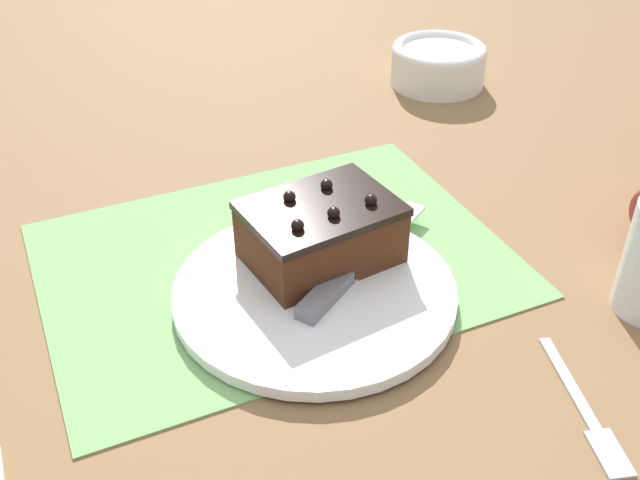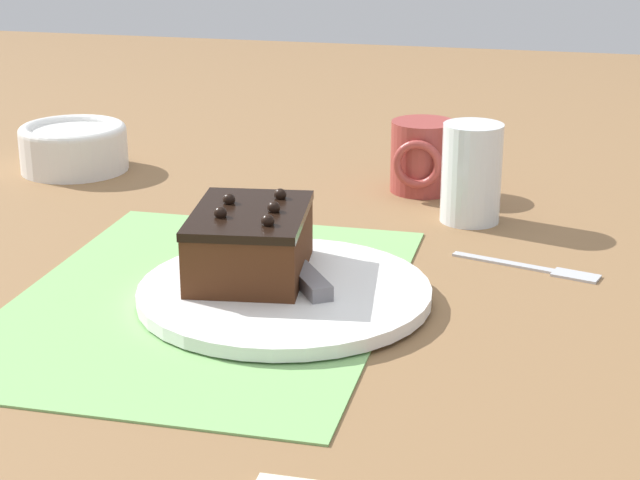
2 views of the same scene
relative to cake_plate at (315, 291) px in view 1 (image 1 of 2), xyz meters
name	(u,v)px [view 1 (image 1 of 2)]	position (x,y,z in m)	size (l,w,h in m)	color
ground_plane	(275,261)	(0.01, -0.07, -0.01)	(3.00, 3.00, 0.00)	olive
placemat_woven	(275,259)	(0.01, -0.07, -0.01)	(0.46, 0.34, 0.00)	#7AB266
cake_plate	(315,291)	(0.00, 0.00, 0.00)	(0.27, 0.27, 0.01)	white
chocolate_cake	(321,231)	(-0.02, -0.04, 0.04)	(0.15, 0.12, 0.07)	#472614
serving_knife	(346,275)	(-0.03, 0.00, 0.01)	(0.20, 0.14, 0.01)	slate
small_bowl	(438,63)	(-0.37, -0.39, 0.02)	(0.14, 0.14, 0.06)	white
dessert_fork	(588,414)	(-0.14, 0.22, -0.01)	(0.06, 0.15, 0.01)	#B7BABF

